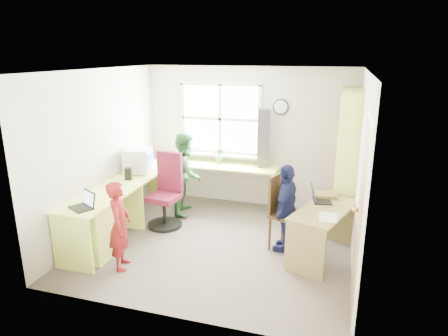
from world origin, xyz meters
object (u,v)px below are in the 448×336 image
at_px(l_desk, 125,211).
at_px(person_green, 186,173).
at_px(laptop_left, 84,204).
at_px(potted_plant, 220,156).
at_px(laptop_right, 318,197).
at_px(person_red, 120,225).
at_px(crt_monitor, 138,161).
at_px(cd_tower, 264,138).
at_px(wooden_chair, 285,209).
at_px(person_navy, 286,208).
at_px(bookshelf, 346,163).
at_px(swivel_chair, 167,195).
at_px(right_desk, 324,222).

xyz_separation_m(l_desk, person_green, (0.43, 1.25, 0.23)).
height_order(laptop_left, potted_plant, potted_plant).
relative_size(laptop_right, person_red, 0.32).
distance_m(crt_monitor, cd_tower, 2.09).
height_order(wooden_chair, laptop_right, wooden_chair).
bearing_deg(person_navy, laptop_right, 124.74).
bearing_deg(laptop_left, bookshelf, 63.38).
distance_m(l_desk, cd_tower, 2.55).
xyz_separation_m(swivel_chair, laptop_left, (-0.48, -1.37, 0.31)).
distance_m(cd_tower, potted_plant, 0.84).
bearing_deg(person_navy, bookshelf, 154.48).
relative_size(person_red, person_green, 0.83).
height_order(cd_tower, person_red, cd_tower).
height_order(l_desk, wooden_chair, wooden_chair).
xyz_separation_m(crt_monitor, potted_plant, (1.08, 0.90, -0.06)).
bearing_deg(wooden_chair, swivel_chair, -168.81).
xyz_separation_m(swivel_chair, cd_tower, (1.28, 1.12, 0.75)).
bearing_deg(cd_tower, potted_plant, 171.78).
xyz_separation_m(right_desk, swivel_chair, (-2.40, 0.37, -0.00)).
xyz_separation_m(l_desk, crt_monitor, (-0.23, 0.86, 0.49)).
height_order(right_desk, bookshelf, bookshelf).
distance_m(right_desk, person_navy, 0.52).
relative_size(crt_monitor, person_navy, 0.37).
bearing_deg(potted_plant, laptop_left, -112.40).
relative_size(wooden_chair, person_green, 0.76).
xyz_separation_m(potted_plant, person_green, (-0.42, -0.52, -0.20)).
distance_m(cd_tower, person_navy, 1.67).
bearing_deg(bookshelf, wooden_chair, -126.87).
bearing_deg(person_green, l_desk, 148.44).
xyz_separation_m(bookshelf, crt_monitor, (-3.18, -0.61, -0.05)).
bearing_deg(crt_monitor, person_green, 21.19).
bearing_deg(swivel_chair, person_navy, -2.43).
distance_m(potted_plant, person_navy, 1.96).
relative_size(laptop_left, person_navy, 0.31).
bearing_deg(person_navy, right_desk, 90.52).
bearing_deg(swivel_chair, potted_plant, 70.53).
bearing_deg(bookshelf, person_navy, -124.21).
bearing_deg(person_green, crt_monitor, 107.97).
relative_size(laptop_left, potted_plant, 1.39).
bearing_deg(person_red, person_green, -22.83).
distance_m(crt_monitor, person_red, 1.67).
xyz_separation_m(l_desk, laptop_right, (2.62, 0.59, 0.28)).
distance_m(wooden_chair, potted_plant, 1.90).
bearing_deg(laptop_right, laptop_left, 104.34).
xyz_separation_m(swivel_chair, person_navy, (1.89, -0.30, 0.12)).
height_order(bookshelf, person_navy, bookshelf).
height_order(wooden_chair, person_green, person_green).
relative_size(bookshelf, person_navy, 1.73).
relative_size(cd_tower, person_green, 0.72).
xyz_separation_m(right_desk, cd_tower, (-1.11, 1.49, 0.75)).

